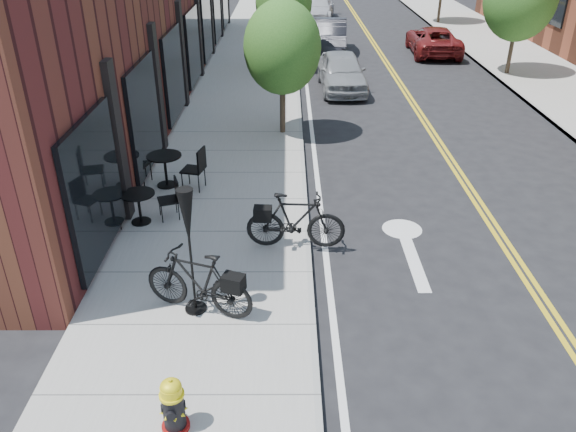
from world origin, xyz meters
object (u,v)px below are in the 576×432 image
object	(u,v)px
fire_hydrant	(173,405)
bicycle_right	(296,221)
parked_car_b	(328,38)
parked_car_far	(433,40)
bistro_set_c	(165,166)
bicycle_left	(198,282)
bistro_set_b	(139,203)
parked_car_a	(342,71)
patio_umbrella	(188,226)
parked_car_c	(317,8)

from	to	relation	value
fire_hydrant	bicycle_right	world-z (taller)	bicycle_right
parked_car_b	parked_car_far	bearing A→B (deg)	6.98
parked_car_b	bistro_set_c	bearing A→B (deg)	-103.76
bicycle_left	bistro_set_c	world-z (taller)	bicycle_left
bicycle_left	bicycle_right	distance (m)	2.60
bicycle_left	bistro_set_c	bearing A→B (deg)	-143.27
bistro_set_b	parked_car_a	world-z (taller)	parked_car_a
fire_hydrant	bistro_set_c	size ratio (longest dim) A/B	0.43
patio_umbrella	fire_hydrant	bearing A→B (deg)	-87.88
fire_hydrant	parked_car_a	distance (m)	16.38
parked_car_a	bicycle_left	bearing A→B (deg)	-106.28
bistro_set_c	bicycle_left	bearing A→B (deg)	-59.81
parked_car_b	parked_car_c	distance (m)	9.56
bistro_set_c	parked_car_c	world-z (taller)	parked_car_c
bicycle_left	parked_car_far	distance (m)	21.33
bicycle_right	parked_car_far	world-z (taller)	bicycle_right
parked_car_far	patio_umbrella	bearing A→B (deg)	69.56
fire_hydrant	bistro_set_b	distance (m)	5.70
fire_hydrant	parked_car_b	world-z (taller)	parked_car_b
bicycle_right	parked_car_b	world-z (taller)	parked_car_b
patio_umbrella	parked_car_c	xyz separation A→B (m)	(3.36, 28.95, -1.01)
bistro_set_b	parked_car_a	size ratio (longest dim) A/B	0.42
parked_car_far	bistro_set_b	bearing A→B (deg)	61.69
bicycle_left	bicycle_right	bearing A→B (deg)	161.59
parked_car_c	parked_car_a	bearing A→B (deg)	-81.76
bistro_set_c	patio_umbrella	bearing A→B (deg)	-60.62
bistro_set_c	parked_car_b	size ratio (longest dim) A/B	0.41
bistro_set_b	parked_car_b	xyz separation A→B (m)	(5.05, 16.39, 0.22)
bistro_set_c	parked_car_a	xyz separation A→B (m)	(4.98, 8.72, 0.05)
parked_car_far	parked_car_c	bearing A→B (deg)	-58.75
bicycle_right	parked_car_c	world-z (taller)	parked_car_c
patio_umbrella	parked_car_a	xyz separation A→B (m)	(3.59, 13.55, -1.03)
bicycle_right	parked_car_far	bearing A→B (deg)	-18.03
fire_hydrant	parked_car_a	world-z (taller)	parked_car_a
patio_umbrella	parked_car_a	size ratio (longest dim) A/B	0.55
bistro_set_c	patio_umbrella	world-z (taller)	patio_umbrella
bicycle_left	parked_car_b	distance (m)	19.72
bicycle_left	bistro_set_b	bearing A→B (deg)	-131.07
fire_hydrant	parked_car_b	xyz separation A→B (m)	(3.36, 21.84, 0.27)
parked_car_c	bicycle_left	bearing A→B (deg)	-89.06
bicycle_right	bistro_set_c	distance (m)	4.18
bicycle_right	parked_car_c	distance (m)	26.99
bicycle_right	bistro_set_b	bearing A→B (deg)	76.13
bistro_set_c	parked_car_far	xyz separation A→B (m)	(9.81, 14.77, -0.00)
bicycle_right	patio_umbrella	xyz separation A→B (m)	(-1.70, -2.01, 1.02)
patio_umbrella	parked_car_b	xyz separation A→B (m)	(3.45, 19.39, -0.94)
bistro_set_c	parked_car_b	world-z (taller)	parked_car_b
bicycle_right	parked_car_b	xyz separation A→B (m)	(1.75, 17.38, 0.08)
bicycle_right	parked_car_c	bearing A→B (deg)	-0.64
bicycle_left	parked_car_far	size ratio (longest dim) A/B	0.42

